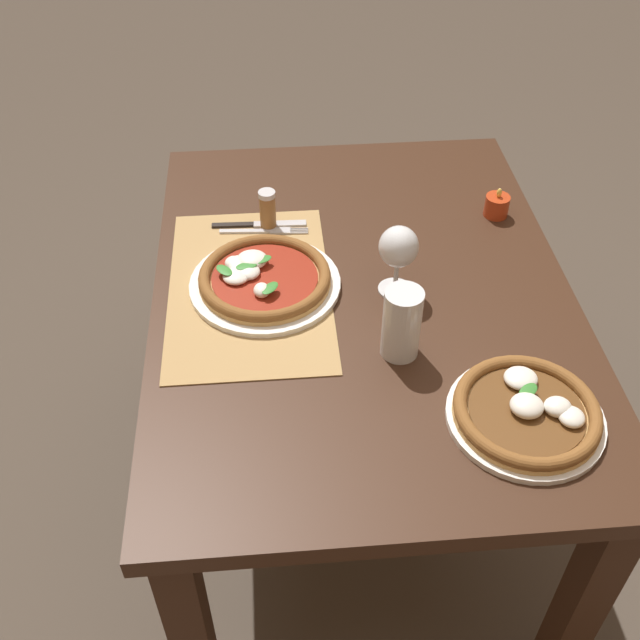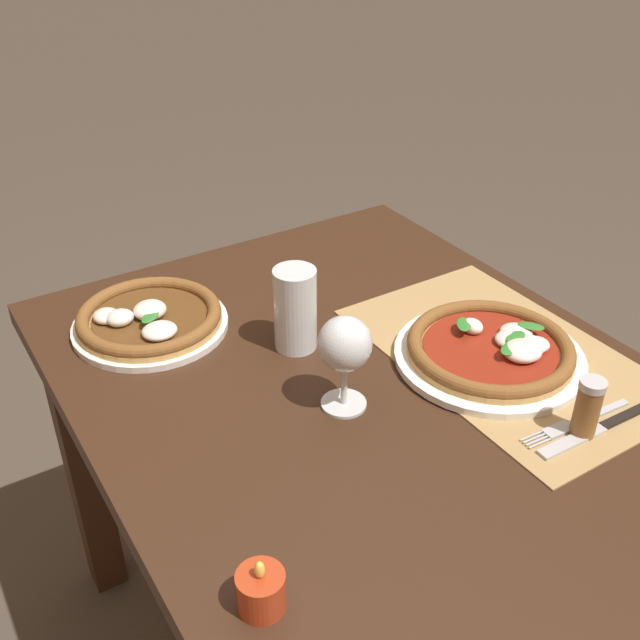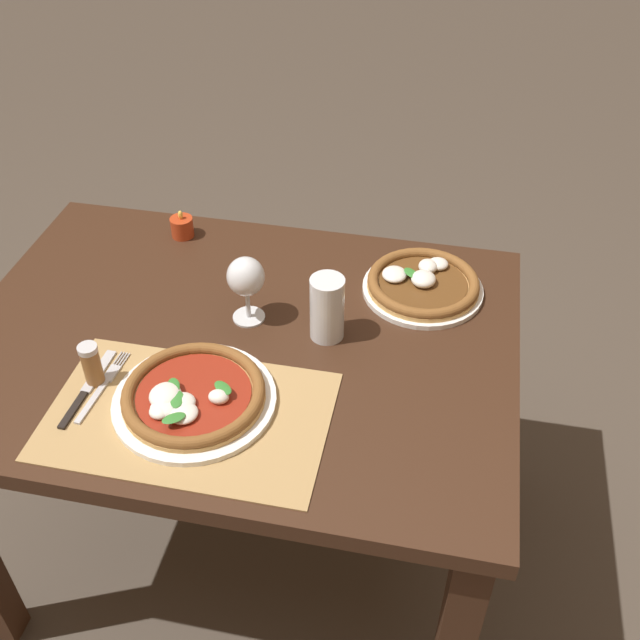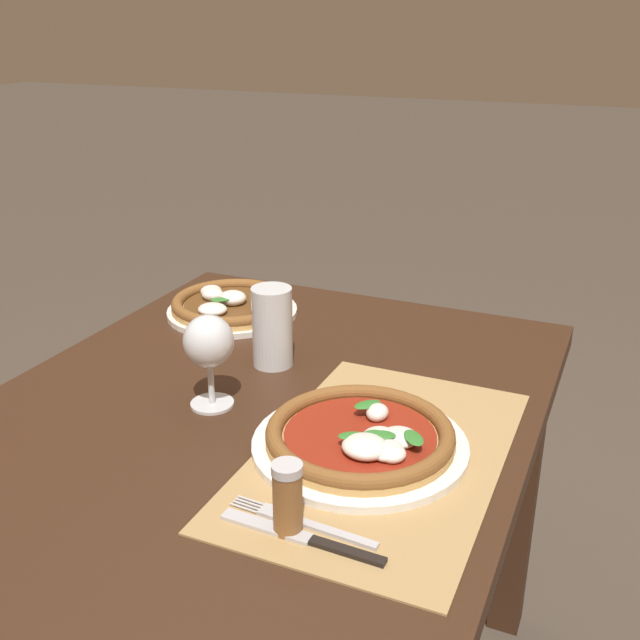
% 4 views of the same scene
% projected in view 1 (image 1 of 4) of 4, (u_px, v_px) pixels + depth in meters
% --- Properties ---
extents(ground_plane, '(24.00, 24.00, 0.00)m').
position_uv_depth(ground_plane, '(352.00, 494.00, 2.05)').
color(ground_plane, '#473D33').
extents(dining_table, '(1.17, 0.86, 0.74)m').
position_uv_depth(dining_table, '(361.00, 329.00, 1.62)').
color(dining_table, '#382114').
rests_on(dining_table, ground).
extents(paper_placemat, '(0.53, 0.33, 0.00)m').
position_uv_depth(paper_placemat, '(250.00, 287.00, 1.55)').
color(paper_placemat, '#A88451').
rests_on(paper_placemat, dining_table).
extents(pizza_near, '(0.31, 0.31, 0.05)m').
position_uv_depth(pizza_near, '(263.00, 278.00, 1.54)').
color(pizza_near, white).
rests_on(pizza_near, paper_placemat).
extents(pizza_far, '(0.27, 0.27, 0.05)m').
position_uv_depth(pizza_far, '(527.00, 412.00, 1.28)').
color(pizza_far, white).
rests_on(pizza_far, dining_table).
extents(wine_glass, '(0.08, 0.08, 0.16)m').
position_uv_depth(wine_glass, '(398.00, 249.00, 1.47)').
color(wine_glass, silver).
rests_on(wine_glass, dining_table).
extents(pint_glass, '(0.07, 0.07, 0.15)m').
position_uv_depth(pint_glass, '(402.00, 324.00, 1.37)').
color(pint_glass, silver).
rests_on(pint_glass, dining_table).
extents(fork, '(0.03, 0.20, 0.00)m').
position_uv_depth(fork, '(265.00, 231.00, 1.68)').
color(fork, '#B7B7BC').
rests_on(fork, paper_placemat).
extents(knife, '(0.02, 0.22, 0.01)m').
position_uv_depth(knife, '(259.00, 224.00, 1.70)').
color(knife, black).
rests_on(knife, paper_placemat).
extents(votive_candle, '(0.06, 0.06, 0.07)m').
position_uv_depth(votive_candle, '(497.00, 206.00, 1.72)').
color(votive_candle, '#B23819').
rests_on(votive_candle, dining_table).
extents(pepper_shaker, '(0.04, 0.04, 0.10)m').
position_uv_depth(pepper_shaker, '(268.00, 210.00, 1.67)').
color(pepper_shaker, brown).
rests_on(pepper_shaker, dining_table).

